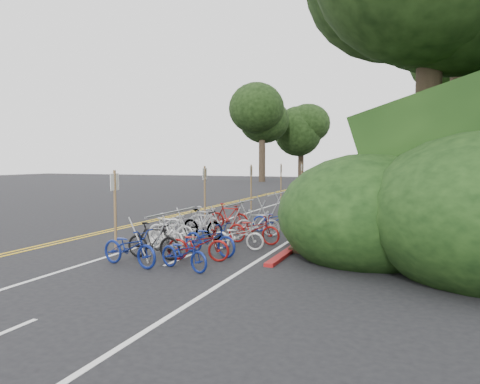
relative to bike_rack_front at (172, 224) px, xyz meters
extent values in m
plane|color=black|center=(-2.58, 1.42, -0.91)|extent=(120.00, 120.00, 0.00)
cube|color=gold|center=(-4.73, 11.42, -0.90)|extent=(0.12, 80.00, 0.01)
cube|color=gold|center=(-4.43, 11.42, -0.90)|extent=(0.12, 80.00, 0.01)
cube|color=silver|center=(-1.58, 11.42, -0.90)|extent=(0.12, 80.00, 0.01)
cube|color=silver|center=(2.62, 11.42, -0.90)|extent=(0.12, 80.00, 0.01)
cube|color=silver|center=(0.52, -0.58, -0.90)|extent=(0.10, 1.60, 0.01)
cube|color=silver|center=(0.52, 5.42, -0.90)|extent=(0.10, 1.60, 0.01)
cube|color=silver|center=(0.52, 11.42, -0.90)|extent=(0.10, 1.60, 0.01)
cube|color=silver|center=(0.52, 17.42, -0.90)|extent=(0.10, 1.60, 0.01)
cube|color=silver|center=(0.52, 23.42, -0.90)|extent=(0.10, 1.60, 0.01)
cube|color=silver|center=(0.52, 29.42, -0.90)|extent=(0.10, 1.60, 0.01)
cube|color=silver|center=(0.52, 35.42, -0.90)|extent=(0.10, 1.60, 0.01)
cube|color=maroon|center=(3.12, 13.42, -0.86)|extent=(0.25, 28.00, 0.10)
cube|color=#382819|center=(3.82, 23.42, -0.83)|extent=(1.40, 44.00, 0.16)
ellipsoid|color=#284C19|center=(4.62, 4.42, 0.13)|extent=(2.00, 2.80, 1.60)
ellipsoid|color=#284C19|center=(5.42, 9.42, 0.64)|extent=(2.60, 3.64, 2.08)
ellipsoid|color=#284C19|center=(6.62, 15.42, 1.08)|extent=(2.20, 3.08, 1.76)
ellipsoid|color=#284C19|center=(5.22, 21.42, 0.65)|extent=(3.00, 4.20, 2.40)
ellipsoid|color=#284C19|center=(5.92, 27.42, 0.82)|extent=(2.40, 3.36, 1.92)
ellipsoid|color=#284C19|center=(7.22, 31.42, 1.50)|extent=(2.80, 3.92, 2.24)
ellipsoid|color=#284C19|center=(4.42, 7.42, -0.01)|extent=(1.80, 2.52, 1.44)
ellipsoid|color=#284C19|center=(7.42, 19.42, 1.69)|extent=(3.20, 4.48, 2.56)
ellipsoid|color=black|center=(5.42, 1.92, 0.30)|extent=(5.28, 6.16, 3.52)
cylinder|color=#2D2319|center=(6.92, 4.42, 3.12)|extent=(0.80, 0.80, 5.65)
cylinder|color=#2D2319|center=(8.42, 13.42, 4.85)|extent=(0.85, 0.85, 6.52)
cylinder|color=#2D2319|center=(9.92, 29.42, 4.94)|extent=(0.82, 0.82, 6.09)
ellipsoid|color=black|center=(9.92, 29.42, 10.42)|extent=(8.12, 8.12, 7.71)
cylinder|color=#2D2319|center=(-11.58, 43.42, 1.92)|extent=(0.80, 0.80, 5.65)
ellipsoid|color=black|center=(-11.58, 43.42, 7.06)|extent=(7.73, 7.73, 7.34)
cylinder|color=#2D2319|center=(-8.58, 51.42, 1.70)|extent=(0.78, 0.78, 5.22)
ellipsoid|color=black|center=(-8.58, 51.42, 6.34)|extent=(6.76, 6.76, 6.43)
cylinder|color=#9A9B9E|center=(0.00, 0.00, 0.34)|extent=(0.05, 2.87, 0.05)
cylinder|color=#9A9B9E|center=(-0.28, -1.33, -0.28)|extent=(0.63, 0.04, 1.23)
cylinder|color=#9A9B9E|center=(0.28, -1.33, -0.28)|extent=(0.63, 0.04, 1.23)
cylinder|color=#9A9B9E|center=(-0.28, 1.33, -0.28)|extent=(0.63, 0.04, 1.23)
cylinder|color=#9A9B9E|center=(0.28, 1.33, -0.28)|extent=(0.63, 0.04, 1.23)
cylinder|color=#9A9B9E|center=(0.42, 4.42, 0.24)|extent=(0.05, 3.00, 0.05)
cylinder|color=#9A9B9E|center=(0.14, 3.02, -0.33)|extent=(0.58, 0.04, 1.13)
cylinder|color=#9A9B9E|center=(0.70, 3.02, -0.33)|extent=(0.58, 0.04, 1.13)
cylinder|color=#9A9B9E|center=(0.14, 5.82, -0.33)|extent=(0.58, 0.04, 1.13)
cylinder|color=#9A9B9E|center=(0.70, 5.82, -0.33)|extent=(0.58, 0.04, 1.13)
cylinder|color=#9A9B9E|center=(0.42, 9.42, 0.24)|extent=(0.05, 3.00, 0.05)
cylinder|color=#9A9B9E|center=(0.14, 8.02, -0.33)|extent=(0.58, 0.04, 1.13)
cylinder|color=#9A9B9E|center=(0.70, 8.02, -0.33)|extent=(0.58, 0.04, 1.13)
cylinder|color=#9A9B9E|center=(0.14, 10.82, -0.33)|extent=(0.58, 0.04, 1.13)
cylinder|color=#9A9B9E|center=(0.70, 10.82, -0.33)|extent=(0.58, 0.04, 1.13)
cylinder|color=#9A9B9E|center=(0.42, 14.42, 0.24)|extent=(0.05, 3.00, 0.05)
cylinder|color=#9A9B9E|center=(0.14, 13.02, -0.33)|extent=(0.58, 0.04, 1.13)
cylinder|color=#9A9B9E|center=(0.70, 13.02, -0.33)|extent=(0.58, 0.04, 1.13)
cylinder|color=#9A9B9E|center=(0.14, 15.82, -0.33)|extent=(0.58, 0.04, 1.13)
cylinder|color=#9A9B9E|center=(0.70, 15.82, -0.33)|extent=(0.58, 0.04, 1.13)
cylinder|color=#9A9B9E|center=(0.42, 19.42, 0.24)|extent=(0.05, 3.00, 0.05)
cylinder|color=#9A9B9E|center=(0.14, 18.02, -0.33)|extent=(0.58, 0.04, 1.13)
cylinder|color=#9A9B9E|center=(0.70, 18.02, -0.33)|extent=(0.58, 0.04, 1.13)
cylinder|color=#9A9B9E|center=(0.14, 20.82, -0.33)|extent=(0.58, 0.04, 1.13)
cylinder|color=#9A9B9E|center=(0.70, 20.82, -0.33)|extent=(0.58, 0.04, 1.13)
cylinder|color=#9A9B9E|center=(0.42, 24.42, 0.24)|extent=(0.05, 3.00, 0.05)
cylinder|color=#9A9B9E|center=(0.14, 23.02, -0.33)|extent=(0.58, 0.04, 1.13)
cylinder|color=#9A9B9E|center=(0.70, 23.02, -0.33)|extent=(0.58, 0.04, 1.13)
cylinder|color=#9A9B9E|center=(0.14, 25.82, -0.33)|extent=(0.58, 0.04, 1.13)
cylinder|color=#9A9B9E|center=(0.70, 25.82, -0.33)|extent=(0.58, 0.04, 1.13)
cylinder|color=brown|center=(-1.67, -0.42, 0.33)|extent=(0.08, 0.08, 2.47)
cube|color=silver|center=(-1.67, -0.42, 1.21)|extent=(0.02, 0.40, 0.50)
cylinder|color=brown|center=(-1.98, 6.42, 0.34)|extent=(0.08, 0.08, 2.50)
cube|color=silver|center=(-1.98, 6.42, 1.24)|extent=(0.02, 0.40, 0.50)
cylinder|color=brown|center=(-1.98, 12.42, 0.34)|extent=(0.08, 0.08, 2.50)
cube|color=silver|center=(-1.98, 12.42, 1.24)|extent=(0.02, 0.40, 0.50)
cylinder|color=brown|center=(-1.98, 18.42, 0.34)|extent=(0.08, 0.08, 2.50)
cube|color=silver|center=(-1.98, 18.42, 1.24)|extent=(0.02, 0.40, 0.50)
cylinder|color=brown|center=(-1.98, 24.42, 0.34)|extent=(0.08, 0.08, 2.50)
cube|color=silver|center=(-1.98, 24.42, 1.24)|extent=(0.02, 0.40, 0.50)
imported|color=#9E9EA3|center=(-1.45, 3.56, -0.46)|extent=(0.97, 1.78, 0.89)
imported|color=navy|center=(-0.30, -1.73, -0.41)|extent=(1.05, 1.98, 0.99)
imported|color=navy|center=(1.23, -1.60, -0.47)|extent=(1.11, 1.76, 0.87)
imported|color=black|center=(-0.18, -0.74, -0.39)|extent=(0.53, 1.73, 1.03)
imported|color=maroon|center=(1.08, -0.50, -0.44)|extent=(0.91, 1.85, 0.93)
imported|color=beige|center=(-0.47, 0.44, -0.41)|extent=(1.03, 1.71, 0.99)
imported|color=navy|center=(1.07, 0.29, -0.42)|extent=(1.10, 1.97, 0.98)
imported|color=beige|center=(-0.81, 1.36, -0.39)|extent=(0.51, 1.72, 1.03)
imported|color=beige|center=(1.53, 1.36, -0.48)|extent=(0.85, 1.70, 0.86)
imported|color=slate|center=(-0.27, 2.61, -0.38)|extent=(0.91, 1.82, 1.06)
imported|color=maroon|center=(1.65, 2.50, -0.42)|extent=(0.82, 1.91, 0.97)
imported|color=#9E9EA3|center=(-0.79, 3.85, -0.40)|extent=(1.07, 1.75, 1.02)
imported|color=#9E9EA3|center=(1.32, 3.90, -0.42)|extent=(0.92, 1.68, 0.97)
imported|color=maroon|center=(-0.32, 5.12, -0.39)|extent=(0.61, 1.76, 1.04)
imported|color=navy|center=(1.60, 5.08, -0.43)|extent=(0.67, 1.83, 0.95)
camera|label=1|loc=(6.70, -11.94, 1.88)|focal=35.00mm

